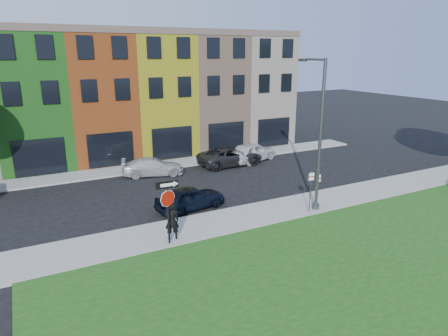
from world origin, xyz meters
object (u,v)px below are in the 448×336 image
stop_sign (168,200)px  man (172,221)px  street_lamp (318,136)px  sedan_near (190,198)px

stop_sign → man: stop_sign is taller
street_lamp → sedan_near: bearing=157.8°
stop_sign → man: (0.28, 0.36, -1.24)m
stop_sign → street_lamp: (8.86, 0.45, 2.01)m
sedan_near → street_lamp: size_ratio=0.51×
man → street_lamp: 9.17m
man → sedan_near: (2.33, 3.33, -0.36)m
stop_sign → sedan_near: stop_sign is taller
street_lamp → man: bearing=-174.2°
stop_sign → sedan_near: (2.61, 3.69, -1.60)m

